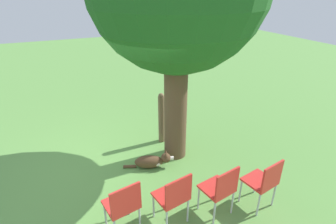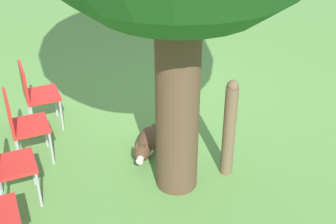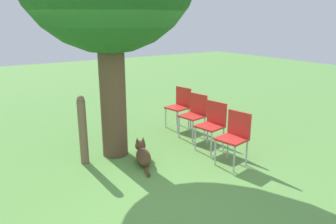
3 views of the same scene
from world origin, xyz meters
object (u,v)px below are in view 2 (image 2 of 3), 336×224
red_chair_0 (35,92)px  red_chair_1 (22,122)px  fence_post (229,128)px  red_chair_2 (5,161)px  dog (146,144)px

red_chair_0 → red_chair_1: same height
fence_post → red_chair_2: size_ratio=1.31×
fence_post → red_chair_1: 2.34m
fence_post → red_chair_0: (2.10, -1.43, -0.07)m
dog → red_chair_1: 1.46m
dog → fence_post: size_ratio=0.81×
dog → red_chair_1: red_chair_1 is taller
dog → red_chair_0: bearing=-105.0°
red_chair_2 → red_chair_0: bearing=68.8°
red_chair_1 → red_chair_0: bearing=68.8°
fence_post → red_chair_2: (2.36, -0.01, -0.07)m
red_chair_0 → red_chair_2: (0.26, 1.42, 0.00)m
dog → fence_post: (-0.83, 0.54, 0.46)m
red_chair_0 → red_chair_1: size_ratio=1.00×
red_chair_0 → red_chair_2: bearing=-111.2°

